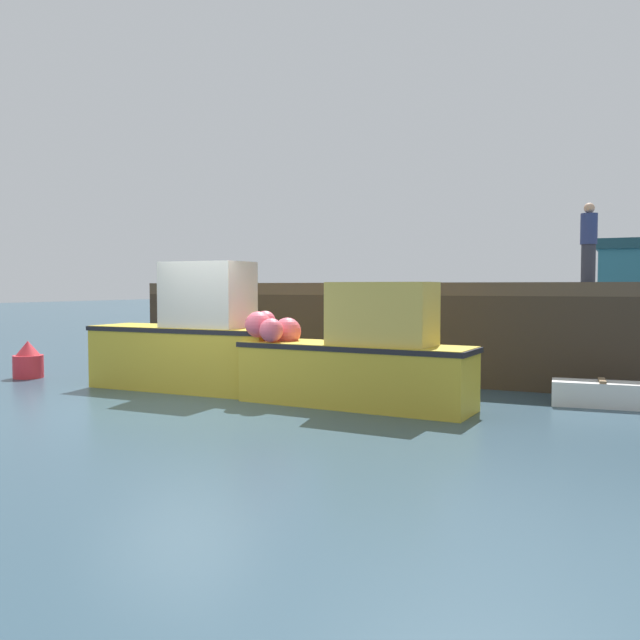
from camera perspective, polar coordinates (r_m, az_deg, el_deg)
ground at (r=10.95m, az=-11.99°, el=-7.49°), size 120.00×160.00×0.10m
pier at (r=15.53m, az=8.96°, el=1.72°), size 11.85×6.23×1.99m
fishing_boat_near_left at (r=12.52m, az=-10.82°, el=-1.77°), size 3.79×1.18×2.35m
fishing_boat_near_right at (r=10.64m, az=2.90°, el=-3.17°), size 4.11×1.29×1.98m
rowboat at (r=11.60m, az=22.89°, el=-5.83°), size 1.55×0.71×0.43m
dockworker at (r=15.19m, az=21.93°, el=6.12°), size 0.34×0.34×1.67m
mooring_buoy_foreground at (r=15.25m, az=-23.62°, el=-3.23°), size 0.61×0.61×0.78m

